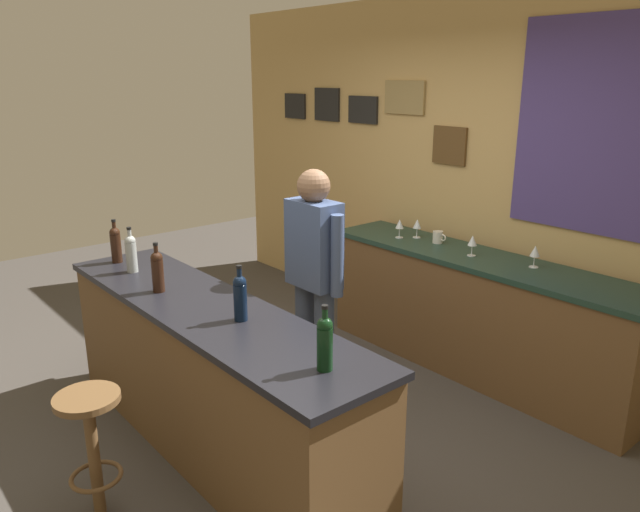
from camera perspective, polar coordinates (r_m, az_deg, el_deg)
name	(u,v)px	position (r m, az deg, el deg)	size (l,w,h in m)	color
ground_plane	(267,423)	(4.10, -4.98, -15.39)	(10.00, 10.00, 0.00)	#423D38
back_wall	(474,175)	(4.97, 14.24, 7.44)	(6.00, 0.09, 2.80)	tan
bar_counter	(210,379)	(3.69, -10.31, -11.28)	(2.59, 0.60, 0.92)	brown
side_counter	(476,314)	(4.71, 14.47, -5.32)	(2.57, 0.56, 0.90)	brown
bartender	(314,274)	(3.92, -0.55, -1.74)	(0.52, 0.21, 1.62)	#384766
bar_stool	(91,435)	(3.33, -20.72, -15.47)	(0.32, 0.32, 0.68)	brown
wine_bottle_a	(116,243)	(4.42, -18.67, 1.14)	(0.07, 0.07, 0.31)	black
wine_bottle_b	(131,252)	(4.17, -17.35, 0.34)	(0.07, 0.07, 0.31)	#999E99
wine_bottle_c	(157,270)	(3.75, -15.04, -1.28)	(0.07, 0.07, 0.31)	black
wine_bottle_d	(240,296)	(3.23, -7.53, -3.75)	(0.07, 0.07, 0.31)	black
wine_bottle_e	(325,341)	(2.68, 0.45, -8.03)	(0.07, 0.07, 0.31)	black
wine_glass_a	(400,225)	(4.95, 7.50, 2.94)	(0.07, 0.07, 0.16)	silver
wine_glass_b	(417,224)	(4.98, 9.13, 2.95)	(0.07, 0.07, 0.16)	silver
wine_glass_c	(472,241)	(4.55, 14.15, 1.34)	(0.07, 0.07, 0.16)	silver
wine_glass_d	(535,252)	(4.40, 19.58, 0.36)	(0.07, 0.07, 0.16)	silver
coffee_mug	(438,237)	(4.86, 11.05, 1.75)	(0.12, 0.08, 0.09)	silver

